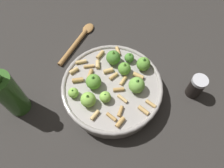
{
  "coord_description": "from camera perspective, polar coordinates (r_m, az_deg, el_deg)",
  "views": [
    {
      "loc": [
        -0.05,
        0.3,
        0.62
      ],
      "look_at": [
        0.0,
        0.0,
        0.07
      ],
      "focal_mm": 35.34,
      "sensor_mm": 36.0,
      "label": 1
    }
  ],
  "objects": [
    {
      "name": "pepper_shaker",
      "position": [
        0.7,
        20.92,
        -0.63
      ],
      "size": [
        0.05,
        0.05,
        0.08
      ],
      "color": "black",
      "rests_on": "ground"
    },
    {
      "name": "ground_plane",
      "position": [
        0.69,
        0.0,
        -2.68
      ],
      "size": [
        2.4,
        2.4,
        0.0
      ],
      "primitive_type": "plane",
      "color": "#2D2B28"
    },
    {
      "name": "cooking_pan",
      "position": [
        0.66,
        0.06,
        -1.07
      ],
      "size": [
        0.3,
        0.3,
        0.11
      ],
      "color": "#9E9993",
      "rests_on": "ground"
    },
    {
      "name": "olive_oil_bottle",
      "position": [
        0.65,
        -25.13,
        -2.26
      ],
      "size": [
        0.06,
        0.06,
        0.21
      ],
      "color": "#336023",
      "rests_on": "ground"
    },
    {
      "name": "wooden_spoon",
      "position": [
        0.81,
        -8.66,
        11.07
      ],
      "size": [
        0.09,
        0.21,
        0.02
      ],
      "color": "#9E703D",
      "rests_on": "ground"
    }
  ]
}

